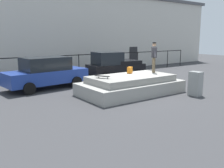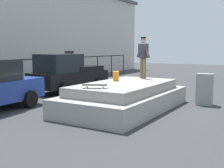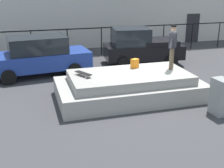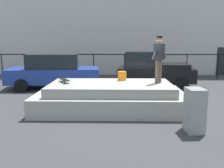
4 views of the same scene
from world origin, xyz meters
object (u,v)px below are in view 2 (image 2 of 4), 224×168
skateboarder (143,55)px  car_black_pickup_mid (67,73)px  skateboard (95,85)px  backpack (116,76)px  utility_box (205,89)px

skateboarder → car_black_pickup_mid: 4.52m
skateboard → car_black_pickup_mid: size_ratio=0.18×
skateboard → backpack: (2.14, 0.49, 0.08)m
backpack → car_black_pickup_mid: size_ratio=0.09×
skateboarder → car_black_pickup_mid: skateboarder is taller
backpack → utility_box: backpack is taller
skateboard → car_black_pickup_mid: car_black_pickup_mid is taller
skateboarder → skateboard: skateboarder is taller
skateboard → car_black_pickup_mid: 5.85m
backpack → utility_box: (1.93, -2.86, -0.53)m
skateboarder → car_black_pickup_mid: (0.46, 4.38, -1.00)m
skateboarder → utility_box: skateboarder is taller
utility_box → skateboarder: bearing=100.5°
skateboarder → backpack: bearing=158.6°
backpack → skateboard: bearing=-10.2°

